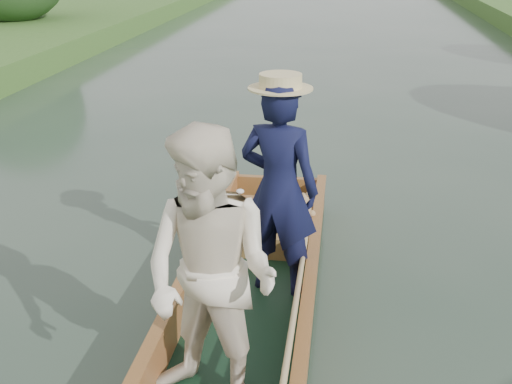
# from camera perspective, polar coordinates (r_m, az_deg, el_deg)

# --- Properties ---
(ground) EXTENTS (120.00, 120.00, 0.00)m
(ground) POSITION_cam_1_polar(r_m,az_deg,el_deg) (5.43, -0.87, -11.71)
(ground) COLOR #283D30
(ground) RESTS_ON ground
(punt) EXTENTS (1.21, 5.00, 2.00)m
(punt) POSITION_cam_1_polar(r_m,az_deg,el_deg) (4.81, -1.12, -6.22)
(punt) COLOR black
(punt) RESTS_ON ground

